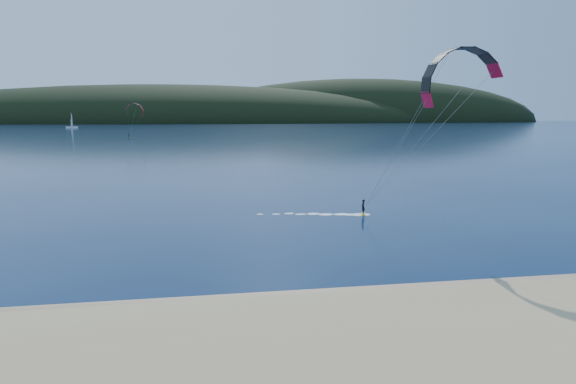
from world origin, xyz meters
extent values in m
plane|color=#071B37|center=(0.00, 0.00, 0.00)|extent=(1800.00, 1800.00, 0.00)
cube|color=#967957|center=(0.00, 4.50, 0.05)|extent=(220.00, 2.50, 0.10)
ellipsoid|color=black|center=(-50.00, 720.00, 0.00)|extent=(840.00, 280.00, 110.00)
ellipsoid|color=black|center=(260.00, 760.00, 0.00)|extent=(600.00, 240.00, 140.00)
cube|color=gold|center=(13.83, 25.72, 0.04)|extent=(0.74, 1.27, 0.07)
imported|color=black|center=(13.83, 25.72, 0.81)|extent=(0.51, 0.63, 1.49)
cylinder|color=gray|center=(17.36, 22.77, 6.61)|extent=(0.02, 0.02, 13.93)
cube|color=gold|center=(-36.95, 212.61, 0.05)|extent=(1.10, 1.35, 0.08)
imported|color=black|center=(-36.95, 212.61, 0.90)|extent=(0.97, 1.01, 1.65)
cylinder|color=gray|center=(-34.92, 209.44, 6.41)|extent=(0.02, 0.02, 12.42)
cube|color=white|center=(-110.51, 401.35, 0.55)|extent=(9.18, 6.05, 1.53)
cylinder|color=white|center=(-110.51, 401.35, 6.57)|extent=(0.22, 0.22, 12.05)
cube|color=white|center=(-110.45, 402.88, 6.57)|extent=(1.18, 2.65, 8.77)
cube|color=white|center=(-110.45, 399.59, 4.38)|extent=(0.92, 2.04, 5.48)
camera|label=1|loc=(-1.26, -19.73, 9.74)|focal=30.18mm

